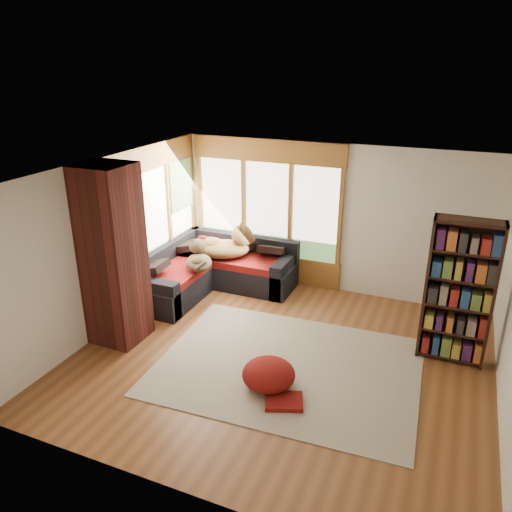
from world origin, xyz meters
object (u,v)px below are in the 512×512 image
Objects in this scene: bookshelf at (459,293)px; dog_brindle at (199,258)px; sectional_sofa at (211,272)px; dog_tan at (228,245)px; pouf at (269,374)px; brick_chimney at (113,256)px; area_rug at (288,366)px.

bookshelf is 4.12m from dog_brindle.
bookshelf reaches higher than sectional_sofa.
pouf is at bearing -74.57° from dog_tan.
area_rug is (2.55, 0.22, -1.29)m from brick_chimney.
sectional_sofa reaches higher than pouf.
sectional_sofa is at bearing -163.55° from dog_tan.
dog_tan reaches higher than dog_brindle.
sectional_sofa is at bearing 169.33° from bookshelf.
area_rug is (2.11, -1.82, -0.30)m from sectional_sofa.
dog_brindle reaches higher than sectional_sofa.
dog_brindle is (-4.10, 0.34, -0.28)m from bookshelf.
dog_tan is (0.25, 0.19, 0.50)m from sectional_sofa.
area_rug is at bearing -40.67° from sectional_sofa.
brick_chimney reaches higher than sectional_sofa.
bookshelf is 3.96m from dog_tan.
dog_brindle is (-2.11, 1.40, 0.72)m from area_rug.
area_rug is at bearing -152.11° from bookshelf.
bookshelf reaches higher than pouf.
dog_brindle is (-0.00, -0.43, 0.43)m from sectional_sofa.
sectional_sofa is at bearing -31.55° from dog_brindle.
dog_brindle is at bearing 74.66° from brick_chimney.
pouf is 3.14m from dog_tan.
brick_chimney reaches higher than bookshelf.
sectional_sofa is 2.04× the size of dog_tan.
dog_tan is (-3.84, 0.96, -0.21)m from bookshelf.
dog_brindle is (0.44, 1.62, -0.57)m from brick_chimney.
sectional_sofa is 2.77× the size of dog_brindle.
bookshelf is at bearing 37.13° from pouf.
area_rug is 3.20× the size of dog_tan.
bookshelf is at bearing 15.71° from brick_chimney.
brick_chimney reaches higher than dog_brindle.
bookshelf is (4.09, -0.77, 0.71)m from sectional_sofa.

